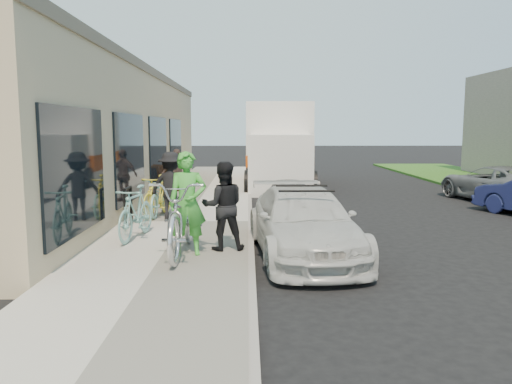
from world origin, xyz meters
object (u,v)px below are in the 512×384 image
object	(u,v)px
cruiser_bike_a	(136,213)
cruiser_bike_b	(160,197)
tandem_bike	(183,217)
bystander_a	(171,186)
bystander_b	(176,175)
bike_rack	(128,202)
sedan_silver	(290,197)
cruiser_bike_c	(157,196)
woman_rider	(188,203)
far_car_gray	(496,184)
sandwich_board	(171,178)
moving_truck	(279,149)
man_standing	(223,206)
sedan_white	(303,223)

from	to	relation	value
cruiser_bike_a	cruiser_bike_b	distance (m)	2.73
tandem_bike	bystander_a	xyz separation A→B (m)	(-0.72, 3.32, 0.16)
bystander_a	bystander_b	bearing A→B (deg)	-68.76
bike_rack	sedan_silver	xyz separation A→B (m)	(3.82, 2.12, -0.18)
bike_rack	cruiser_bike_b	size ratio (longest dim) A/B	0.49
sedan_silver	cruiser_bike_c	size ratio (longest dim) A/B	1.71
bike_rack	woman_rider	size ratio (longest dim) A/B	0.50
cruiser_bike_a	bystander_b	world-z (taller)	bystander_b
sedan_silver	cruiser_bike_c	world-z (taller)	cruiser_bike_c
far_car_gray	woman_rider	size ratio (longest dim) A/B	2.32
sandwich_board	moving_truck	world-z (taller)	moving_truck
sandwich_board	bystander_b	distance (m)	2.41
sedan_silver	bystander_b	world-z (taller)	bystander_b
far_car_gray	moving_truck	bearing A→B (deg)	-46.13
cruiser_bike_b	cruiser_bike_c	world-z (taller)	cruiser_bike_c
far_car_gray	tandem_bike	world-z (taller)	tandem_bike
bike_rack	moving_truck	size ratio (longest dim) A/B	0.13
man_standing	cruiser_bike_c	distance (m)	3.91
moving_truck	cruiser_bike_b	bearing A→B (deg)	-110.99
sedan_white	sedan_silver	xyz separation A→B (m)	(0.11, 4.24, -0.11)
cruiser_bike_a	cruiser_bike_c	bearing A→B (deg)	99.50
sandwich_board	tandem_bike	distance (m)	8.90
tandem_bike	cruiser_bike_c	xyz separation A→B (m)	(-1.12, 3.77, -0.14)
sedan_white	bystander_b	size ratio (longest dim) A/B	2.77
sedan_white	sedan_silver	size ratio (longest dim) A/B	1.48
cruiser_bike_b	cruiser_bike_c	distance (m)	0.21
cruiser_bike_b	woman_rider	bearing A→B (deg)	-70.71
sedan_silver	woman_rider	world-z (taller)	woman_rider
man_standing	bystander_a	size ratio (longest dim) A/B	0.98
cruiser_bike_b	cruiser_bike_c	size ratio (longest dim) A/B	1.04
cruiser_bike_c	man_standing	bearing A→B (deg)	-49.07
moving_truck	bystander_b	size ratio (longest dim) A/B	4.39
cruiser_bike_c	bystander_a	bearing A→B (deg)	-33.96
sedan_white	cruiser_bike_a	size ratio (longest dim) A/B	2.50
far_car_gray	cruiser_bike_a	xyz separation A→B (m)	(-10.17, -5.91, 0.10)
bystander_a	bystander_b	size ratio (longest dim) A/B	1.04
moving_truck	cruiser_bike_b	distance (m)	8.79
cruiser_bike_b	sedan_white	bearing A→B (deg)	-44.78
sedan_white	man_standing	xyz separation A→B (m)	(-1.46, -0.11, 0.33)
tandem_bike	bystander_a	distance (m)	3.40
far_car_gray	cruiser_bike_b	size ratio (longest dim) A/B	2.32
sedan_white	sedan_silver	bearing A→B (deg)	83.76
bike_rack	cruiser_bike_b	distance (m)	1.51
woman_rider	cruiser_bike_b	distance (m)	4.19
sedan_white	man_standing	size ratio (longest dim) A/B	2.73
woman_rider	cruiser_bike_a	world-z (taller)	woman_rider
sedan_silver	bystander_a	size ratio (longest dim) A/B	1.81
woman_rider	cruiser_bike_c	bearing A→B (deg)	99.70
far_car_gray	bystander_b	xyz separation A→B (m)	(-10.10, -0.72, 0.36)
far_car_gray	bystander_b	distance (m)	10.13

